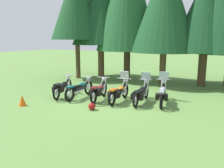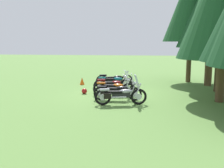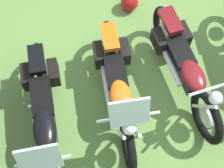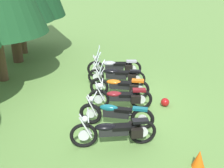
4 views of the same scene
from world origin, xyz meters
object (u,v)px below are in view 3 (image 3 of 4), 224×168
at_px(motorcycle_3, 118,86).
at_px(motorcycle_2, 184,66).
at_px(dropped_helmet, 129,2).
at_px(motorcycle_4, 44,115).

bearing_deg(motorcycle_3, motorcycle_2, 99.43).
xyz_separation_m(motorcycle_3, dropped_helmet, (-0.44, -1.67, -0.31)).
distance_m(motorcycle_3, motorcycle_4, 1.04).
bearing_deg(dropped_helmet, motorcycle_3, 75.24).
bearing_deg(motorcycle_4, motorcycle_2, 100.11).
distance_m(motorcycle_2, motorcycle_3, 0.98).
bearing_deg(motorcycle_3, dropped_helmet, 163.49).
relative_size(motorcycle_3, dropped_helmet, 7.51).
bearing_deg(motorcycle_4, dropped_helmet, 140.18).
xyz_separation_m(motorcycle_2, dropped_helmet, (0.52, -1.48, -0.31)).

